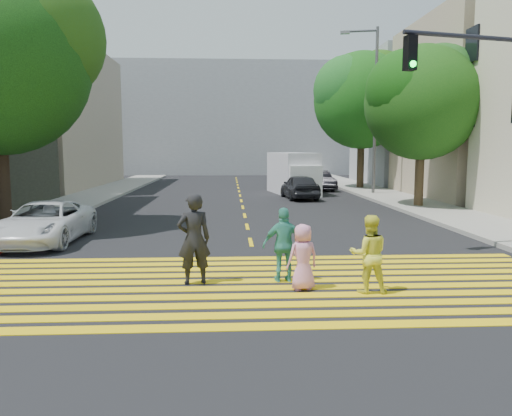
{
  "coord_description": "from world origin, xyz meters",
  "views": [
    {
      "loc": [
        -0.63,
        -8.81,
        2.81
      ],
      "look_at": [
        0.0,
        3.0,
        1.4
      ],
      "focal_mm": 35.0,
      "sensor_mm": 36.0,
      "label": 1
    }
  ],
  "objects": [
    {
      "name": "ground",
      "position": [
        0.0,
        0.0,
        0.0
      ],
      "size": [
        120.0,
        120.0,
        0.0
      ],
      "primitive_type": "plane",
      "color": "black"
    },
    {
      "name": "sidewalk_left",
      "position": [
        -8.5,
        22.0,
        0.07
      ],
      "size": [
        3.0,
        40.0,
        0.15
      ],
      "primitive_type": "cube",
      "color": "gray",
      "rests_on": "ground"
    },
    {
      "name": "sidewalk_right",
      "position": [
        8.5,
        15.0,
        0.07
      ],
      "size": [
        3.0,
        60.0,
        0.15
      ],
      "primitive_type": "cube",
      "color": "gray",
      "rests_on": "ground"
    },
    {
      "name": "curb_red",
      "position": [
        -6.9,
        6.0,
        0.08
      ],
      "size": [
        0.2,
        8.0,
        0.16
      ],
      "primitive_type": "cube",
      "color": "maroon",
      "rests_on": "ground"
    },
    {
      "name": "crosswalk",
      "position": [
        0.0,
        1.28,
        0.01
      ],
      "size": [
        13.4,
        5.3,
        0.01
      ],
      "color": "yellow",
      "rests_on": "ground"
    },
    {
      "name": "lane_line",
      "position": [
        0.0,
        22.5,
        0.01
      ],
      "size": [
        0.12,
        34.4,
        0.01
      ],
      "color": "yellow",
      "rests_on": "ground"
    },
    {
      "name": "building_left_tan",
      "position": [
        -16.0,
        28.0,
        5.0
      ],
      "size": [
        12.0,
        16.0,
        10.0
      ],
      "primitive_type": "cube",
      "color": "tan",
      "rests_on": "ground"
    },
    {
      "name": "building_right_tan",
      "position": [
        15.0,
        19.0,
        5.0
      ],
      "size": [
        10.0,
        10.0,
        10.0
      ],
      "primitive_type": "cube",
      "color": "tan",
      "rests_on": "ground"
    },
    {
      "name": "building_right_grey",
      "position": [
        15.0,
        30.0,
        5.0
      ],
      "size": [
        10.0,
        10.0,
        10.0
      ],
      "primitive_type": "cube",
      "color": "gray",
      "rests_on": "ground"
    },
    {
      "name": "backdrop_block",
      "position": [
        0.0,
        48.0,
        6.0
      ],
      "size": [
        30.0,
        8.0,
        12.0
      ],
      "primitive_type": "cube",
      "color": "gray",
      "rests_on": "ground"
    },
    {
      "name": "tree_right_near",
      "position": [
        8.34,
        14.18,
        5.19
      ],
      "size": [
        6.38,
        6.17,
        7.67
      ],
      "rotation": [
        0.0,
        0.0,
        0.19
      ],
      "color": "#4A391D",
      "rests_on": "ground"
    },
    {
      "name": "tree_right_far",
      "position": [
        8.46,
        25.17,
        6.4
      ],
      "size": [
        7.8,
        7.49,
        9.48
      ],
      "rotation": [
        0.0,
        0.0,
        0.16
      ],
      "color": "black",
      "rests_on": "ground"
    },
    {
      "name": "pedestrian_man",
      "position": [
        -1.37,
        1.43,
        0.95
      ],
      "size": [
        0.78,
        0.6,
        1.9
      ],
      "primitive_type": "imported",
      "rotation": [
        0.0,
        0.0,
        3.36
      ],
      "color": "black",
      "rests_on": "ground"
    },
    {
      "name": "pedestrian_woman",
      "position": [
        2.07,
        0.59,
        0.77
      ],
      "size": [
        0.79,
        0.64,
        1.54
      ],
      "primitive_type": "imported",
      "rotation": [
        0.0,
        0.0,
        3.06
      ],
      "color": "yellow",
      "rests_on": "ground"
    },
    {
      "name": "pedestrian_child",
      "position": [
        0.82,
        0.87,
        0.67
      ],
      "size": [
        0.75,
        0.61,
        1.33
      ],
      "primitive_type": "imported",
      "rotation": [
        0.0,
        0.0,
        3.46
      ],
      "color": "pink",
      "rests_on": "ground"
    },
    {
      "name": "pedestrian_extra",
      "position": [
        0.52,
        1.49,
        0.79
      ],
      "size": [
        0.96,
        0.46,
        1.59
      ],
      "primitive_type": "imported",
      "rotation": [
        0.0,
        0.0,
        3.22
      ],
      "color": "teal",
      "rests_on": "ground"
    },
    {
      "name": "white_sedan",
      "position": [
        -6.16,
        6.27,
        0.62
      ],
      "size": [
        2.1,
        4.46,
        1.23
      ],
      "primitive_type": "imported",
      "rotation": [
        0.0,
        0.0,
        -0.01
      ],
      "color": "silver",
      "rests_on": "ground"
    },
    {
      "name": "dark_car_near",
      "position": [
        3.3,
        18.88,
        0.69
      ],
      "size": [
        1.96,
        4.18,
        1.39
      ],
      "primitive_type": "imported",
      "rotation": [
        0.0,
        0.0,
        3.22
      ],
      "color": "black",
      "rests_on": "ground"
    },
    {
      "name": "silver_car",
      "position": [
        3.71,
        29.8,
        0.63
      ],
      "size": [
        2.17,
        4.47,
        1.25
      ],
      "primitive_type": "imported",
      "rotation": [
        0.0,
        0.0,
        3.24
      ],
      "color": "#A5A5A5",
      "rests_on": "ground"
    },
    {
      "name": "dark_car_parked",
      "position": [
        5.39,
        24.67,
        0.66
      ],
      "size": [
        1.93,
        4.18,
        1.33
      ],
      "primitive_type": "imported",
      "rotation": [
        0.0,
        0.0,
        0.13
      ],
      "color": "black",
      "rests_on": "ground"
    },
    {
      "name": "white_van",
      "position": [
        3.36,
        21.91,
        1.21
      ],
      "size": [
        2.84,
        5.65,
        2.55
      ],
      "rotation": [
        0.0,
        0.0,
        0.16
      ],
      "color": "silver",
      "rests_on": "ground"
    },
    {
      "name": "traffic_signal",
      "position": [
        6.61,
        4.5,
        3.96
      ],
      "size": [
        4.09,
        1.23,
        6.12
      ],
      "rotation": [
        0.0,
        0.0,
        0.23
      ],
      "color": "black",
      "rests_on": "ground"
    },
    {
      "name": "street_lamp",
      "position": [
        7.84,
        20.84,
        5.66
      ],
      "size": [
        2.22,
        0.68,
        9.87
      ],
      "rotation": [
        0.0,
        0.0,
        -0.22
      ],
      "color": "#575757",
      "rests_on": "ground"
    }
  ]
}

